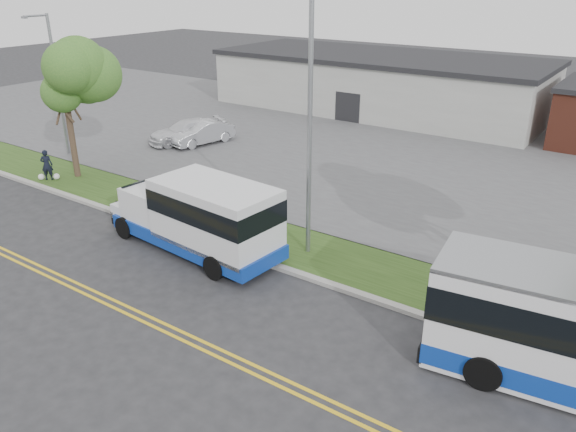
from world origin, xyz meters
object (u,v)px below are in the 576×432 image
Objects in this scene: tree_west at (63,81)px; streetlight_far at (56,80)px; shuttle_bus at (202,215)px; pedestrian at (47,165)px; parked_car_a at (202,133)px; parked_car_b at (187,131)px; streetlight_near at (309,123)px.

tree_west is 0.86× the size of streetlight_far.
shuttle_bus is (15.60, -4.88, -2.87)m from streetlight_far.
pedestrian is at bearing 178.25° from shuttle_bus.
parked_car_b is at bearing -149.29° from parked_car_a.
pedestrian is 9.40m from parked_car_b.
tree_west is 9.19m from parked_car_b.
streetlight_far reaches higher than shuttle_bus.
streetlight_far is 4.92× the size of pedestrian.
streetlight_near is 17.61m from parked_car_b.
tree_west is at bearing 178.20° from streetlight_near.
shuttle_bus is 1.88× the size of parked_car_a.
shuttle_bus is 12.42m from pedestrian.
shuttle_bus is at bearing -16.66° from parked_car_b.
pedestrian is (-15.72, -0.77, -4.32)m from streetlight_near.
shuttle_bus is at bearing 132.80° from pedestrian.
streetlight_near is at bearing -20.11° from parked_car_a.
parked_car_a is (-13.73, 8.90, -4.43)m from streetlight_near.
streetlight_far is 8.94m from parked_car_a.
parked_car_b is (-14.73, 8.58, -4.42)m from streetlight_near.
tree_west is at bearing -85.73° from parked_car_a.
pedestrian is at bearing -69.19° from parked_car_b.
streetlight_far is at bearing 151.02° from tree_west.
tree_west reaches higher than pedestrian.
streetlight_near reaches higher than parked_car_a.
shuttle_bus is at bearing -17.37° from streetlight_far.
pedestrian reaches higher than parked_car_a.
shuttle_bus is 4.94× the size of pedestrian.
streetlight_far is (-4.00, 2.22, -0.65)m from tree_west.
parked_car_a is (2.00, 9.67, -0.11)m from pedestrian.
streetlight_near is 1.94× the size of parked_car_b.
streetlight_near is at bearing 142.19° from pedestrian.
shuttle_bus reaches higher than parked_car_a.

